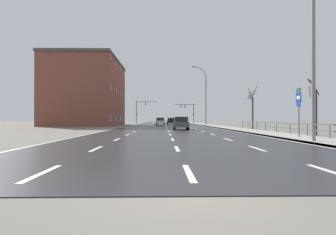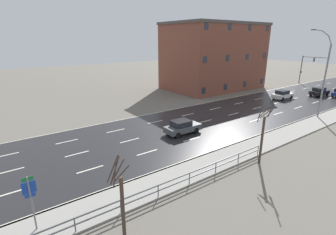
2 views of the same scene
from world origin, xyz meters
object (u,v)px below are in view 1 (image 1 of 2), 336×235
object	(u,v)px
street_lamp_foreground	(310,43)
car_far_left	(181,123)
traffic_signal_left	(140,108)
brick_building	(87,93)
car_near_left	(182,121)
street_lamp_midground	(205,97)
car_near_right	(160,121)
car_mid_centre	(171,121)
highway_sign	(299,106)
traffic_signal_right	(189,110)

from	to	relation	value
street_lamp_foreground	car_far_left	bearing A→B (deg)	106.95
traffic_signal_left	brick_building	distance (m)	22.90
street_lamp_foreground	car_near_left	xyz separation A→B (m)	(-3.32, 53.69, -4.66)
street_lamp_midground	car_near_right	world-z (taller)	street_lamp_midground
street_lamp_foreground	car_near_left	bearing A→B (deg)	93.53
car_far_left	brick_building	bearing A→B (deg)	129.12
traffic_signal_left	car_near_right	world-z (taller)	traffic_signal_left
street_lamp_midground	car_near_left	xyz separation A→B (m)	(-3.32, 16.25, -4.69)
car_near_left	street_lamp_midground	bearing A→B (deg)	-81.73
brick_building	street_lamp_midground	bearing A→B (deg)	-9.17
car_mid_centre	car_far_left	world-z (taller)	same
highway_sign	traffic_signal_right	size ratio (longest dim) A/B	0.61
car_far_left	car_near_left	xyz separation A→B (m)	(2.48, 34.69, 0.00)
car_far_left	brick_building	distance (m)	28.75
traffic_signal_right	street_lamp_foreground	bearing A→B (deg)	-89.12
car_near_right	car_near_left	distance (m)	11.38
brick_building	traffic_signal_left	bearing A→B (deg)	66.96
street_lamp_foreground	car_near_right	bearing A→B (deg)	101.03
traffic_signal_left	car_near_left	xyz separation A→B (m)	(10.94, -8.45, -3.41)
traffic_signal_right	traffic_signal_left	size ratio (longest dim) A/B	0.88
traffic_signal_left	car_mid_centre	size ratio (longest dim) A/B	1.52
car_far_left	brick_building	xyz separation A→B (m)	(-17.38, 22.17, 5.76)
traffic_signal_left	traffic_signal_right	bearing A→B (deg)	-6.76
car_near_right	car_mid_centre	world-z (taller)	same
car_near_right	car_far_left	world-z (taller)	same
car_far_left	street_lamp_midground	bearing A→B (deg)	73.58
street_lamp_midground	car_near_left	world-z (taller)	street_lamp_midground
highway_sign	car_far_left	size ratio (longest dim) A/B	0.82
street_lamp_midground	traffic_signal_left	xyz separation A→B (m)	(-14.26, 24.70, -1.28)
car_mid_centre	highway_sign	bearing A→B (deg)	-78.75
car_far_left	car_near_left	size ratio (longest dim) A/B	0.99
car_near_left	car_mid_centre	bearing A→B (deg)	-143.77
car_near_right	car_far_left	size ratio (longest dim) A/B	1.01
street_lamp_foreground	street_lamp_midground	xyz separation A→B (m)	(0.00, 37.43, 0.03)
street_lamp_midground	brick_building	size ratio (longest dim) A/B	0.57
street_lamp_foreground	traffic_signal_left	distance (m)	63.76
brick_building	car_far_left	bearing A→B (deg)	-51.92
car_near_right	traffic_signal_right	bearing A→B (deg)	68.09
highway_sign	car_near_left	distance (m)	50.65
traffic_signal_right	traffic_signal_left	world-z (taller)	traffic_signal_left
highway_sign	car_near_left	bearing A→B (deg)	94.86
street_lamp_midground	traffic_signal_left	bearing A→B (deg)	119.99
street_lamp_midground	traffic_signal_left	size ratio (longest dim) A/B	1.78
highway_sign	traffic_signal_right	distance (m)	57.38
street_lamp_foreground	street_lamp_midground	world-z (taller)	street_lamp_midground
car_near_left	car_far_left	bearing A→B (deg)	-97.36
street_lamp_foreground	street_lamp_midground	bearing A→B (deg)	89.99
street_lamp_midground	car_mid_centre	world-z (taller)	street_lamp_midground
car_mid_centre	car_far_left	distance (m)	32.47
car_near_left	brick_building	xyz separation A→B (m)	(-19.85, -12.51, 5.76)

